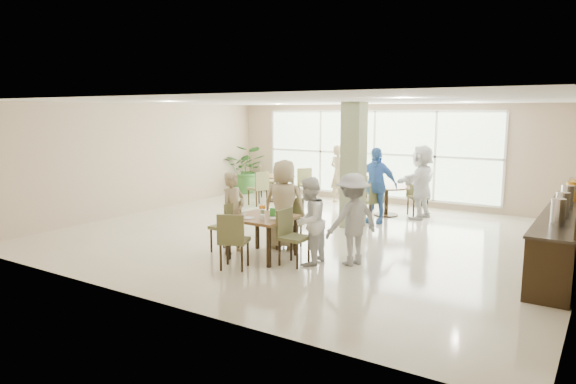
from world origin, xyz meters
The scene contains 20 objects.
ground centered at (0.00, 0.00, 0.00)m, with size 10.00×10.00×0.00m, color beige.
room_shell centered at (0.00, 0.00, 1.70)m, with size 10.00×10.00×10.00m.
window_bank centered at (-0.50, 4.46, 1.40)m, with size 7.00×0.04×7.00m.
column centered at (0.40, 1.20, 1.40)m, with size 0.45×0.45×2.80m, color #717D57.
main_table centered at (0.13, -1.93, 0.67)m, with size 1.03×1.03×0.75m.
round_table_left centered at (-2.96, 3.15, 0.56)m, with size 1.05×1.05×0.75m.
round_table_right centered at (0.55, 2.85, 0.58)m, with size 1.15×1.15×0.75m.
chairs_main_table centered at (0.11, -1.96, 0.47)m, with size 1.99×2.12×0.95m.
chairs_table_left centered at (-2.96, 3.15, 0.47)m, with size 2.09×1.96×0.95m.
chairs_table_right centered at (0.48, 2.86, 0.47)m, with size 2.05×1.82×0.95m.
tabletop_clutter centered at (0.18, -1.96, 0.81)m, with size 0.69×0.75×0.21m.
buffet_counter centered at (4.70, 0.51, 0.55)m, with size 0.64×4.70×1.95m.
potted_plant centered at (-4.66, 3.85, 0.77)m, with size 1.38×1.38×1.54m, color #326829.
teen_left centered at (-0.53, -1.93, 0.75)m, with size 0.55×0.36×1.51m, color tan.
teen_far centered at (0.09, -1.17, 0.85)m, with size 0.83×0.45×1.70m, color tan.
teen_right centered at (1.02, -1.82, 0.75)m, with size 0.73×0.57×1.50m, color white.
teen_standing centered at (1.65, -1.44, 0.79)m, with size 1.02×0.58×1.57m, color #9A9B9D.
adult_a centered at (0.62, 1.93, 0.89)m, with size 1.04×0.59×1.77m, color #457DD1.
adult_b centered at (1.39, 2.95, 0.90)m, with size 1.68×0.72×1.81m, color white.
adult_standing centered at (-1.29, 3.80, 0.83)m, with size 0.61×0.40×1.67m, color tan.
Camera 1 is at (5.32, -9.19, 2.59)m, focal length 32.00 mm.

